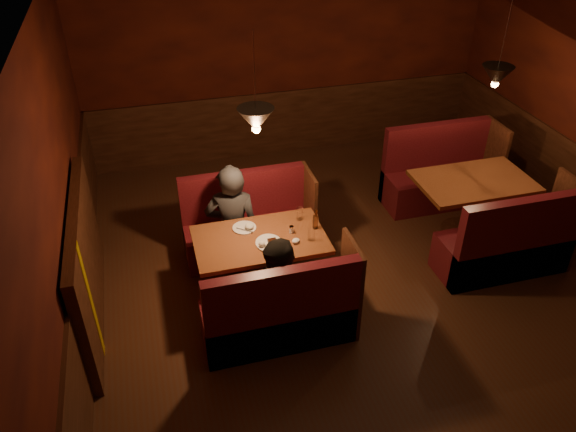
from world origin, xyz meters
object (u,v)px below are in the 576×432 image
object	(u,v)px
diner_b	(283,278)
main_bench_near	(282,317)
second_bench_near	(508,248)
diner_a	(231,205)
second_table	(471,194)
main_table	(262,251)
second_bench_far	(439,177)
main_bench_far	(249,228)

from	to	relation	value
diner_b	main_bench_near	bearing A→B (deg)	-86.25
second_bench_near	diner_a	xyz separation A→B (m)	(-2.95, 0.95, 0.49)
second_table	diner_b	distance (m)	2.89
main_table	second_bench_far	bearing A→B (deg)	24.20
second_table	diner_b	size ratio (longest dim) A/B	0.92
second_bench_far	diner_b	xyz separation A→B (m)	(-2.70, -1.92, 0.40)
main_bench_far	diner_b	xyz separation A→B (m)	(0.03, -1.46, 0.41)
diner_a	diner_b	world-z (taller)	diner_a
second_table	second_bench_far	bearing A→B (deg)	87.80
main_bench_near	second_bench_near	xyz separation A→B (m)	(2.73, 0.37, 0.02)
diner_a	diner_b	xyz separation A→B (m)	(0.25, -1.24, -0.09)
second_table	second_bench_far	world-z (taller)	second_bench_far
second_table	second_bench_near	bearing A→B (deg)	-87.80
main_bench_far	second_table	bearing A→B (deg)	-7.50
second_table	second_bench_near	xyz separation A→B (m)	(0.03, -0.82, -0.23)
second_bench_far	diner_a	size ratio (longest dim) A/B	0.91
second_bench_near	diner_a	distance (m)	3.13
main_bench_far	diner_b	bearing A→B (deg)	-88.84
main_bench_far	diner_a	distance (m)	0.60
main_table	second_bench_near	bearing A→B (deg)	-8.29
main_bench_near	diner_a	bearing A→B (deg)	99.49
main_bench_near	second_bench_near	size ratio (longest dim) A/B	0.99
main_bench_far	main_bench_near	xyz separation A→B (m)	(0.00, -1.54, 0.00)
second_table	second_bench_far	size ratio (longest dim) A/B	0.90
second_bench_far	second_bench_near	xyz separation A→B (m)	(0.00, -1.63, 0.00)
main_table	main_bench_near	bearing A→B (deg)	-88.91
main_bench_far	main_bench_near	distance (m)	1.54
second_bench_far	diner_a	world-z (taller)	diner_a
main_table	main_bench_far	distance (m)	0.81
main_table	diner_b	xyz separation A→B (m)	(0.04, -0.69, 0.18)
second_table	diner_b	xyz separation A→B (m)	(-2.67, -1.11, 0.17)
main_table	second_bench_near	distance (m)	2.78
second_bench_near	diner_b	xyz separation A→B (m)	(-2.70, -0.29, 0.40)
main_bench_near	diner_b	world-z (taller)	diner_b
main_table	main_bench_near	xyz separation A→B (m)	(0.01, -0.77, -0.24)
main_table	diner_b	world-z (taller)	diner_b
main_table	diner_a	distance (m)	0.65
second_bench_far	second_table	bearing A→B (deg)	-92.20
main_table	diner_a	world-z (taller)	diner_a
main_bench_far	main_bench_near	world-z (taller)	same
second_table	second_bench_near	distance (m)	0.85
second_bench_far	diner_b	distance (m)	3.34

